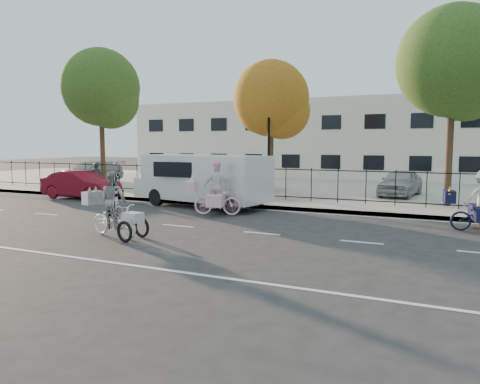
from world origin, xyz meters
The scene contains 21 objects.
ground centered at (0.00, 0.00, 0.00)m, with size 120.00×120.00×0.00m, color #333334.
road_markings centered at (0.00, 0.00, 0.01)m, with size 60.00×9.52×0.01m, color silver, non-canonical shape.
curb centered at (0.00, 5.05, 0.07)m, with size 60.00×0.10×0.15m, color #A8A399.
sidewalk centered at (0.00, 6.10, 0.07)m, with size 60.00×2.20×0.15m, color #A8A399.
parking_lot centered at (0.00, 15.00, 0.07)m, with size 60.00×15.60×0.15m, color #A8A399.
iron_fence centered at (0.00, 7.20, 0.90)m, with size 58.00×0.06×1.50m, color black, non-canonical shape.
building centered at (0.00, 25.00, 3.00)m, with size 34.00×10.00×6.00m, color silver.
lamppost centered at (0.50, 6.80, 3.11)m, with size 0.36×0.36×4.33m.
street_sign centered at (-1.85, 6.80, 1.42)m, with size 0.85×0.06×1.80m.
zebra_trike centered at (-0.72, -2.28, 0.75)m, with size 2.28×1.14×1.95m.
unicorn_bike centered at (0.03, 2.64, 0.77)m, with size 2.12×1.53×2.09m.
white_van centered at (-1.63, 4.50, 1.23)m, with size 6.59×3.18×2.22m.
red_sedan centered at (-8.54, 4.50, 0.69)m, with size 1.45×4.17×1.37m, color maroon.
pedestrian centered at (-8.43, 5.46, 0.95)m, with size 0.59×0.38×1.61m, color black.
lot_car_a centered at (-13.24, 10.12, 0.86)m, with size 1.99×4.91×1.42m, color #9A9EA1.
lot_car_b centered at (-5.06, 9.66, 0.87)m, with size 2.40×5.20×1.44m, color white.
lot_car_c centered at (-1.57, 10.71, 0.75)m, with size 1.28×3.66×1.21m, color #4E5156.
lot_car_d centered at (5.76, 11.14, 0.81)m, with size 1.56×3.87×1.32m, color #A0A3A7.
tree_west centered at (-10.26, 8.26, 5.69)m, with size 4.43×4.43×8.13m.
tree_mid centered at (0.18, 8.26, 4.68)m, with size 3.66×3.65×6.69m.
tree_east centered at (8.09, 8.26, 5.81)m, with size 4.52×4.52×8.29m.
Camera 1 is at (8.38, -12.96, 2.75)m, focal length 35.00 mm.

